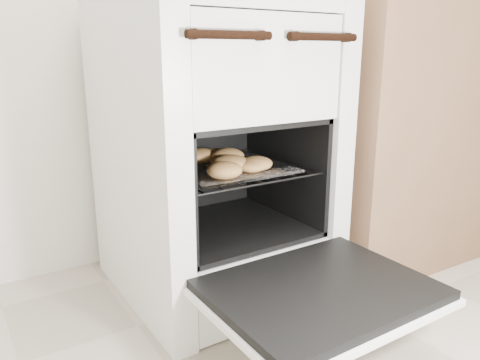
{
  "coord_description": "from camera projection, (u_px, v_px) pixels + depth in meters",
  "views": [
    {
      "loc": [
        -0.75,
        -0.18,
        0.81
      ],
      "look_at": [
        0.01,
        0.99,
        0.42
      ],
      "focal_mm": 35.0,
      "sensor_mm": 36.0,
      "label": 1
    }
  ],
  "objects": [
    {
      "name": "stove",
      "position": [
        215.0,
        154.0,
        1.56
      ],
      "size": [
        0.63,
        0.71,
        0.97
      ],
      "color": "silver",
      "rests_on": "ground"
    },
    {
      "name": "oven_door",
      "position": [
        320.0,
        292.0,
        1.2
      ],
      "size": [
        0.57,
        0.44,
        0.04
      ],
      "color": "black",
      "rests_on": "stove"
    },
    {
      "name": "oven_rack",
      "position": [
        226.0,
        169.0,
        1.51
      ],
      "size": [
        0.46,
        0.44,
        0.01
      ],
      "color": "black",
      "rests_on": "stove"
    },
    {
      "name": "foil_sheet",
      "position": [
        229.0,
        168.0,
        1.49
      ],
      "size": [
        0.36,
        0.32,
        0.01
      ],
      "primitive_type": "cube",
      "color": "white",
      "rests_on": "oven_rack"
    },
    {
      "name": "baked_rolls",
      "position": [
        227.0,
        161.0,
        1.47
      ],
      "size": [
        0.26,
        0.36,
        0.05
      ],
      "color": "#B57B48",
      "rests_on": "foil_sheet"
    },
    {
      "name": "counter",
      "position": [
        401.0,
        127.0,
        1.97
      ],
      "size": [
        1.02,
        0.7,
        1.0
      ],
      "primitive_type": "cube",
      "rotation": [
        0.0,
        0.0,
        -0.03
      ],
      "color": "brown",
      "rests_on": "ground"
    }
  ]
}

